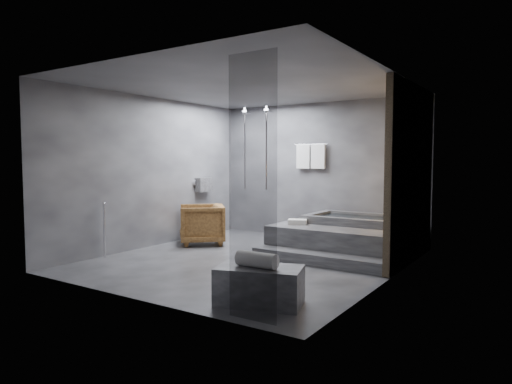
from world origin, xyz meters
The scene contains 7 objects.
room centered at (0.40, 0.24, 1.73)m, with size 5.00×5.04×2.82m.
tub_deck centered at (1.05, 1.45, 0.25)m, with size 2.20×2.00×0.50m, color #303033.
tub_step centered at (1.05, 0.27, 0.09)m, with size 2.20×0.36×0.18m, color #303033.
concrete_bench centered at (1.35, -1.86, 0.21)m, with size 0.95×0.52×0.43m, color #37383A.
driftwood_chair centered at (-1.61, 0.66, 0.39)m, with size 0.82×0.85×0.77m, color #462A11.
rolled_towel centered at (1.34, -1.90, 0.52)m, with size 0.17×0.17×0.49m, color white.
deck_towel centered at (0.34, 0.94, 0.54)m, with size 0.32×0.24×0.09m, color silver.
Camera 1 is at (4.09, -6.10, 1.62)m, focal length 32.00 mm.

